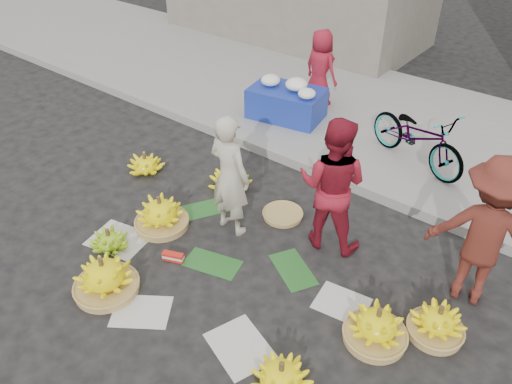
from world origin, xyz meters
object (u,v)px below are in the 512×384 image
Objects in this scene: banana_bunch_0 at (161,214)px; banana_bunch_4 at (377,327)px; flower_table at (287,101)px; vendor_cream at (230,176)px; bicycle at (418,136)px.

banana_bunch_0 is 2.96m from banana_bunch_4.
banana_bunch_4 is 0.51× the size of flower_table.
vendor_cream is 3.00m from flower_table.
banana_bunch_0 is at bearing -178.52° from banana_bunch_4.
banana_bunch_0 reaches higher than banana_bunch_4.
bicycle is at bearing 58.99° from banana_bunch_0.
banana_bunch_4 is 0.44× the size of vendor_cream.
vendor_cream is 1.18× the size of flower_table.
vendor_cream is at bearing 168.62° from banana_bunch_4.
bicycle reaches higher than flower_table.
banana_bunch_0 is 0.45× the size of bicycle.
banana_bunch_0 is at bearing 169.02° from bicycle.
flower_table reaches higher than banana_bunch_4.
vendor_cream is (-2.25, 0.45, 0.61)m from banana_bunch_4.
banana_bunch_0 is 1.12× the size of banana_bunch_4.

